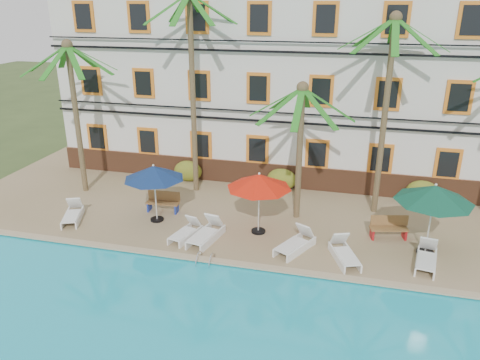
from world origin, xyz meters
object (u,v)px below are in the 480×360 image
(lounger_a, at_px, (73,214))
(pool_ladder, at_px, (205,262))
(umbrella_green, at_px, (434,194))
(umbrella_red, at_px, (259,181))
(palm_d, at_px, (388,91))
(bench_right, at_px, (388,227))
(lounger_b, at_px, (186,232))
(bench_left, at_px, (163,201))
(umbrella_blue, at_px, (154,173))
(palm_a, at_px, (74,96))
(lounger_d, at_px, (296,243))
(palm_c, at_px, (301,131))
(lounger_e, at_px, (344,253))
(lounger_c, at_px, (206,233))
(palm_b, at_px, (192,69))
(lounger_f, at_px, (426,258))

(lounger_a, xyz_separation_m, pool_ladder, (6.69, -1.90, -0.28))
(umbrella_green, bearing_deg, umbrella_red, 178.97)
(palm_d, relative_size, bench_right, 5.49)
(pool_ladder, bearing_deg, lounger_b, 130.09)
(umbrella_green, distance_m, bench_left, 11.36)
(umbrella_blue, bearing_deg, lounger_a, -166.17)
(bench_right, bearing_deg, lounger_a, -172.63)
(palm_a, height_order, lounger_d, palm_a)
(palm_a, relative_size, palm_c, 1.23)
(lounger_b, xyz_separation_m, lounger_e, (6.26, -0.19, 0.03))
(umbrella_green, xyz_separation_m, lounger_e, (-2.98, -1.27, -2.15))
(lounger_b, xyz_separation_m, pool_ladder, (1.33, -1.58, -0.26))
(palm_a, distance_m, lounger_c, 9.42)
(palm_c, relative_size, lounger_b, 3.32)
(lounger_a, distance_m, pool_ladder, 6.96)
(umbrella_red, height_order, bench_left, umbrella_red)
(palm_b, height_order, bench_left, palm_b)
(bench_right, bearing_deg, umbrella_red, -170.82)
(palm_b, xyz_separation_m, bench_right, (9.18, -2.89, -5.52))
(palm_b, height_order, lounger_f, palm_b)
(umbrella_blue, bearing_deg, palm_b, 82.22)
(lounger_b, bearing_deg, lounger_e, -1.77)
(palm_c, xyz_separation_m, pool_ladder, (-2.73, -4.63, -3.94))
(palm_a, xyz_separation_m, lounger_a, (1.32, -3.16, -4.48))
(umbrella_red, height_order, bench_right, umbrella_red)
(lounger_c, height_order, bench_right, lounger_c)
(bench_left, bearing_deg, lounger_c, -38.24)
(palm_a, bearing_deg, lounger_c, -24.83)
(umbrella_red, relative_size, lounger_e, 1.32)
(umbrella_blue, relative_size, bench_right, 1.65)
(lounger_c, relative_size, lounger_e, 1.06)
(umbrella_blue, distance_m, lounger_b, 2.90)
(palm_d, distance_m, lounger_d, 7.43)
(lounger_b, relative_size, lounger_f, 0.91)
(umbrella_blue, distance_m, lounger_a, 4.15)
(umbrella_blue, xyz_separation_m, umbrella_green, (11.04, -0.11, 0.23))
(lounger_a, height_order, bench_right, bench_right)
(palm_a, height_order, umbrella_blue, palm_a)
(pool_ladder, bearing_deg, palm_b, 111.92)
(palm_a, height_order, palm_c, palm_a)
(umbrella_red, bearing_deg, lounger_e, -21.45)
(lounger_f, bearing_deg, lounger_a, 179.46)
(palm_c, height_order, lounger_a, palm_c)
(umbrella_blue, distance_m, umbrella_red, 4.52)
(umbrella_green, relative_size, pool_ladder, 3.84)
(lounger_d, bearing_deg, umbrella_green, 11.57)
(umbrella_green, height_order, lounger_d, umbrella_green)
(umbrella_blue, xyz_separation_m, bench_left, (-0.10, 0.97, -1.74))
(lounger_b, distance_m, pool_ladder, 2.08)
(umbrella_green, bearing_deg, lounger_c, -172.59)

